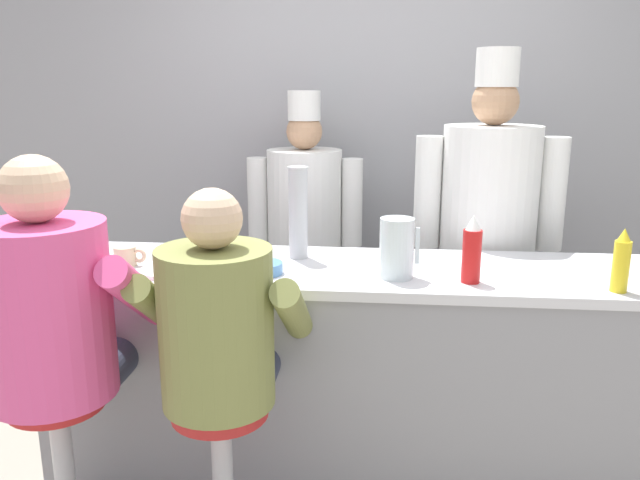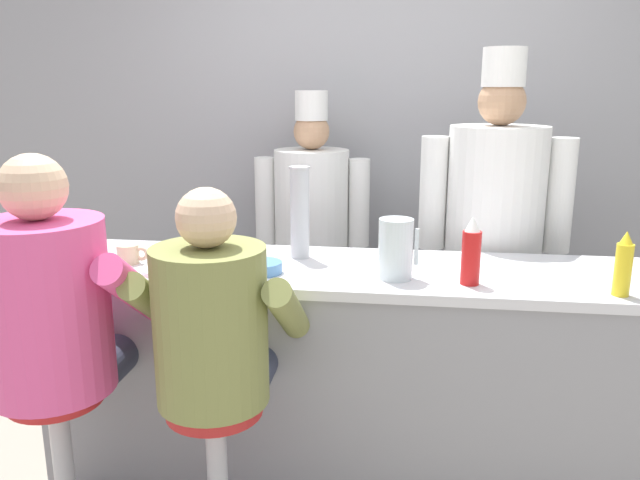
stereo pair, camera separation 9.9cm
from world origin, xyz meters
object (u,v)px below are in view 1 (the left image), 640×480
(water_pitcher_clear, at_px, (397,248))
(diner_seated_olive, at_px, (220,337))
(cereal_bowl, at_px, (262,268))
(ketchup_bottle_red, at_px, (472,251))
(breakfast_plate, at_px, (171,269))
(mustard_bottle_yellow, at_px, (621,262))
(coffee_mug_white, at_px, (77,243))
(diner_seated_pink, at_px, (54,318))
(cup_stack_steel, at_px, (298,213))
(coffee_mug_tan, at_px, (126,256))
(cook_in_whites_far, at_px, (487,224))
(cook_in_whites_near, at_px, (305,226))

(water_pitcher_clear, xyz_separation_m, diner_seated_olive, (-0.60, -0.44, -0.21))
(cereal_bowl, bearing_deg, water_pitcher_clear, 0.07)
(ketchup_bottle_red, relative_size, water_pitcher_clear, 1.11)
(cereal_bowl, bearing_deg, breakfast_plate, -176.34)
(ketchup_bottle_red, bearing_deg, cereal_bowl, 177.52)
(ketchup_bottle_red, relative_size, mustard_bottle_yellow, 1.11)
(coffee_mug_white, distance_m, diner_seated_olive, 1.06)
(ketchup_bottle_red, height_order, water_pitcher_clear, ketchup_bottle_red)
(breakfast_plate, relative_size, diner_seated_pink, 0.16)
(diner_seated_pink, bearing_deg, coffee_mug_white, 109.28)
(mustard_bottle_yellow, relative_size, water_pitcher_clear, 1.00)
(mustard_bottle_yellow, height_order, diner_seated_olive, diner_seated_olive)
(mustard_bottle_yellow, xyz_separation_m, diner_seated_olive, (-1.40, -0.34, -0.21))
(water_pitcher_clear, height_order, breakfast_plate, water_pitcher_clear)
(water_pitcher_clear, distance_m, diner_seated_olive, 0.77)
(mustard_bottle_yellow, bearing_deg, cup_stack_steel, 163.98)
(mustard_bottle_yellow, xyz_separation_m, cereal_bowl, (-1.34, 0.10, -0.09))
(coffee_mug_tan, bearing_deg, cereal_bowl, -5.59)
(ketchup_bottle_red, height_order, breakfast_plate, ketchup_bottle_red)
(breakfast_plate, relative_size, cup_stack_steel, 0.61)
(cereal_bowl, bearing_deg, diner_seated_pink, -146.45)
(breakfast_plate, distance_m, cook_in_whites_far, 1.56)
(diner_seated_pink, height_order, cook_in_whites_far, cook_in_whites_far)
(ketchup_bottle_red, height_order, mustard_bottle_yellow, ketchup_bottle_red)
(breakfast_plate, distance_m, cook_in_whites_near, 1.18)
(cereal_bowl, height_order, coffee_mug_white, coffee_mug_white)
(mustard_bottle_yellow, bearing_deg, coffee_mug_tan, 175.44)
(cereal_bowl, height_order, coffee_mug_tan, coffee_mug_tan)
(breakfast_plate, xyz_separation_m, coffee_mug_white, (-0.51, 0.25, 0.03))
(cook_in_whites_near, height_order, cook_in_whites_far, cook_in_whites_far)
(coffee_mug_white, relative_size, diner_seated_pink, 0.09)
(cup_stack_steel, distance_m, diner_seated_olive, 0.77)
(ketchup_bottle_red, xyz_separation_m, diner_seated_pink, (-1.47, -0.40, -0.17))
(water_pitcher_clear, height_order, diner_seated_pink, diner_seated_pink)
(cereal_bowl, relative_size, diner_seated_olive, 0.12)
(coffee_mug_tan, bearing_deg, water_pitcher_clear, -2.90)
(water_pitcher_clear, xyz_separation_m, cereal_bowl, (-0.53, -0.00, -0.10))
(cook_in_whites_near, bearing_deg, ketchup_bottle_red, -55.30)
(diner_seated_pink, xyz_separation_m, cook_in_whites_far, (1.65, 1.16, 0.12))
(water_pitcher_clear, bearing_deg, cook_in_whites_near, 114.50)
(water_pitcher_clear, distance_m, cook_in_whites_near, 1.20)
(breakfast_plate, bearing_deg, cereal_bowl, 3.66)
(cereal_bowl, xyz_separation_m, coffee_mug_tan, (-0.59, 0.06, 0.02))
(cup_stack_steel, xyz_separation_m, diner_seated_olive, (-0.18, -0.69, -0.30))
(coffee_mug_tan, bearing_deg, diner_seated_pink, -97.63)
(ketchup_bottle_red, bearing_deg, coffee_mug_tan, 176.21)
(ketchup_bottle_red, xyz_separation_m, breakfast_plate, (-1.18, 0.01, -0.11))
(mustard_bottle_yellow, distance_m, coffee_mug_tan, 1.93)
(diner_seated_olive, bearing_deg, diner_seated_pink, 179.47)
(diner_seated_pink, bearing_deg, ketchup_bottle_red, 15.14)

